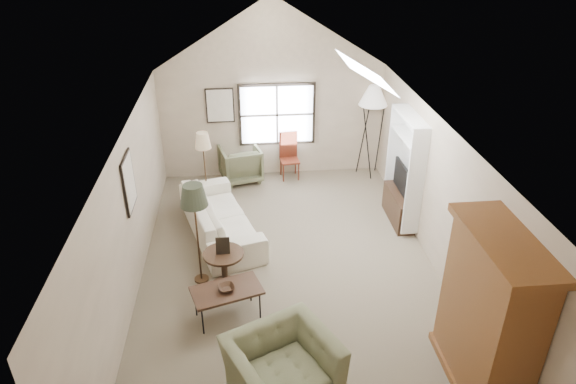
{
  "coord_description": "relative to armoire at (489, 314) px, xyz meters",
  "views": [
    {
      "loc": [
        -0.71,
        -6.91,
        5.36
      ],
      "look_at": [
        0.0,
        0.4,
        1.4
      ],
      "focal_mm": 32.0,
      "sensor_mm": 36.0,
      "label": 1
    }
  ],
  "objects": [
    {
      "name": "room_shell",
      "position": [
        -2.18,
        2.4,
        2.11
      ],
      "size": [
        5.01,
        8.01,
        4.0
      ],
      "color": "#756953",
      "rests_on": "ground"
    },
    {
      "name": "window",
      "position": [
        -2.08,
        6.36,
        0.35
      ],
      "size": [
        1.72,
        0.08,
        1.42
      ],
      "primitive_type": "cube",
      "color": "black",
      "rests_on": "room_shell"
    },
    {
      "name": "skylight",
      "position": [
        -0.88,
        3.3,
        2.12
      ],
      "size": [
        0.8,
        1.2,
        0.52
      ],
      "primitive_type": null,
      "color": "white",
      "rests_on": "room_shell"
    },
    {
      "name": "wall_art",
      "position": [
        -4.06,
        4.34,
        0.63
      ],
      "size": [
        1.97,
        3.71,
        0.88
      ],
      "color": "black",
      "rests_on": "room_shell"
    },
    {
      "name": "armoire",
      "position": [
        0.0,
        0.0,
        0.0
      ],
      "size": [
        0.6,
        1.5,
        2.2
      ],
      "primitive_type": "cube",
      "color": "brown",
      "rests_on": "ground"
    },
    {
      "name": "tv_alcove",
      "position": [
        0.16,
        4.0,
        0.05
      ],
      "size": [
        0.32,
        1.3,
        2.1
      ],
      "primitive_type": "cube",
      "color": "white",
      "rests_on": "ground"
    },
    {
      "name": "media_console",
      "position": [
        0.14,
        4.0,
        -0.8
      ],
      "size": [
        0.34,
        1.18,
        0.6
      ],
      "primitive_type": "cube",
      "color": "#382316",
      "rests_on": "ground"
    },
    {
      "name": "tv_panel",
      "position": [
        0.14,
        4.0,
        -0.18
      ],
      "size": [
        0.05,
        0.9,
        0.55
      ],
      "primitive_type": "cube",
      "color": "black",
      "rests_on": "media_console"
    },
    {
      "name": "sofa",
      "position": [
        -3.36,
        3.85,
        -0.72
      ],
      "size": [
        1.7,
        2.79,
        0.76
      ],
      "primitive_type": "imported",
      "rotation": [
        0.0,
        0.0,
        1.85
      ],
      "color": "beige",
      "rests_on": "ground"
    },
    {
      "name": "armchair_near",
      "position": [
        -2.52,
        0.04,
        -0.69
      ],
      "size": [
        1.61,
        1.54,
        0.82
      ],
      "primitive_type": "imported",
      "rotation": [
        0.0,
        0.0,
        0.44
      ],
      "color": "#676D4C",
      "rests_on": "ground"
    },
    {
      "name": "armchair_far",
      "position": [
        -2.95,
        6.1,
        -0.7
      ],
      "size": [
        1.04,
        1.06,
        0.81
      ],
      "primitive_type": "imported",
      "rotation": [
        0.0,
        0.0,
        3.38
      ],
      "color": "#676C4B",
      "rests_on": "ground"
    },
    {
      "name": "coffee_table",
      "position": [
        -3.21,
        1.51,
        -0.84
      ],
      "size": [
        1.14,
        0.84,
        0.52
      ],
      "primitive_type": "cube",
      "rotation": [
        0.0,
        0.0,
        0.3
      ],
      "color": "#3E2219",
      "rests_on": "ground"
    },
    {
      "name": "bowl",
      "position": [
        -3.21,
        1.51,
        -0.55
      ],
      "size": [
        0.3,
        0.3,
        0.06
      ],
      "primitive_type": "imported",
      "rotation": [
        0.0,
        0.0,
        0.3
      ],
      "color": "#3D2519",
      "rests_on": "coffee_table"
    },
    {
      "name": "side_table",
      "position": [
        -3.26,
        2.25,
        -0.77
      ],
      "size": [
        0.81,
        0.81,
        0.65
      ],
      "primitive_type": "cylinder",
      "rotation": [
        0.0,
        0.0,
        0.28
      ],
      "color": "#3E2C19",
      "rests_on": "ground"
    },
    {
      "name": "side_chair",
      "position": [
        -1.82,
        6.1,
        -0.57
      ],
      "size": [
        0.45,
        0.45,
        1.06
      ],
      "primitive_type": "cube",
      "rotation": [
        0.0,
        0.0,
        0.09
      ],
      "color": "maroon",
      "rests_on": "ground"
    },
    {
      "name": "tripod_lamp",
      "position": [
        0.02,
        6.1,
        -0.02
      ],
      "size": [
        0.66,
        0.66,
        2.16
      ],
      "primitive_type": null,
      "rotation": [
        0.0,
        0.0,
        0.06
      ],
      "color": "silver",
      "rests_on": "ground"
    },
    {
      "name": "dark_lamp",
      "position": [
        -3.66,
        2.45,
        -0.19
      ],
      "size": [
        0.54,
        0.54,
        1.82
      ],
      "primitive_type": null,
      "rotation": [
        0.0,
        0.0,
        0.28
      ],
      "color": "#292F21",
      "rests_on": "ground"
    },
    {
      "name": "tan_lamp",
      "position": [
        -3.66,
        5.05,
        -0.28
      ],
      "size": [
        0.4,
        0.4,
        1.63
      ],
      "primitive_type": null,
      "rotation": [
        0.0,
        0.0,
        0.28
      ],
      "color": "tan",
      "rests_on": "ground"
    }
  ]
}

